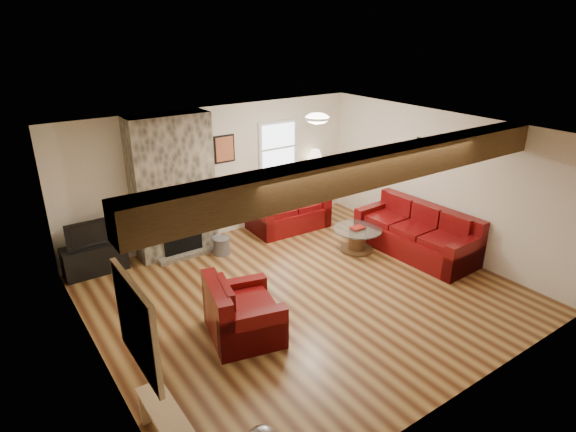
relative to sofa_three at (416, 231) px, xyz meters
name	(u,v)px	position (x,y,z in m)	size (l,w,h in m)	color
room	(305,218)	(-2.48, 0.02, 0.82)	(8.00, 8.00, 8.00)	#502B15
oak_beam	(370,168)	(-2.48, -1.23, 1.88)	(6.00, 0.36, 0.38)	#362210
chimney_breast	(173,188)	(-3.48, 2.51, 0.79)	(1.40, 0.67, 2.50)	#37332B
back_window	(278,148)	(-1.13, 2.73, 1.12)	(0.90, 0.08, 1.10)	silver
hatch_window	(137,325)	(-5.44, -1.48, 1.02)	(0.08, 1.00, 0.90)	tan
ceiling_dome	(317,120)	(-1.58, 0.92, 2.01)	(0.40, 0.40, 0.18)	white
artwork_back	(225,149)	(-2.33, 2.73, 1.27)	(0.42, 0.06, 0.52)	black
artwork_right	(428,151)	(0.48, 0.32, 1.32)	(0.06, 0.55, 0.42)	black
sofa_three	(416,231)	(0.00, 0.00, 0.00)	(2.21, 0.92, 0.85)	#4C0A05
loveseat	(288,209)	(-1.22, 2.25, -0.02)	(1.53, 0.88, 0.81)	#4C0A05
armchair_red	(244,308)	(-3.77, -0.37, -0.02)	(1.01, 0.88, 0.82)	#4C0A05
coffee_table	(357,239)	(-0.79, 0.66, -0.21)	(0.89, 0.89, 0.47)	#4C2A18
tv_cabinet	(95,259)	(-4.93, 2.55, -0.18)	(1.00, 0.40, 0.50)	black
television	(90,232)	(-4.93, 2.55, 0.31)	(0.80, 0.11, 0.46)	black
floor_lamp	(315,159)	(-0.31, 2.57, 0.79)	(0.36, 0.36, 1.42)	#AA8747
coal_bucket	(221,245)	(-2.88, 1.98, -0.27)	(0.34, 0.34, 0.32)	slate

